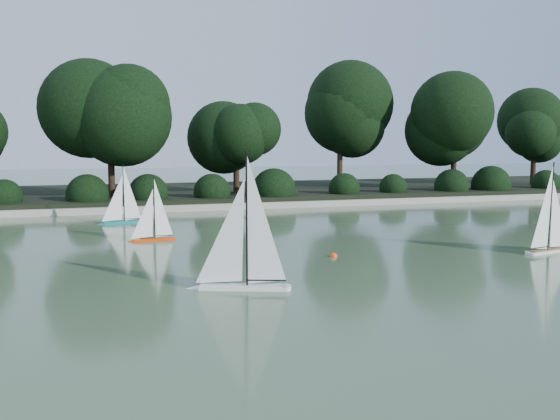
% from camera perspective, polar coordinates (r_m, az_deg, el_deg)
% --- Properties ---
extents(ground, '(80.00, 80.00, 0.00)m').
position_cam_1_polar(ground, '(9.62, 6.75, -5.45)').
color(ground, '#344529').
rests_on(ground, ground).
extents(pond_coping, '(40.00, 0.35, 0.18)m').
position_cam_1_polar(pond_coping, '(18.09, -5.23, 0.31)').
color(pond_coping, gray).
rests_on(pond_coping, ground).
extents(far_bank, '(40.00, 8.00, 0.30)m').
position_cam_1_polar(far_bank, '(21.99, -7.54, 1.47)').
color(far_bank, black).
rests_on(far_bank, ground).
extents(tree_line, '(26.31, 3.93, 4.39)m').
position_cam_1_polar(tree_line, '(20.67, -3.45, 8.13)').
color(tree_line, black).
rests_on(tree_line, ground).
extents(shrub_hedge, '(29.10, 1.10, 1.10)m').
position_cam_1_polar(shrub_hedge, '(18.93, -5.85, 1.65)').
color(shrub_hedge, black).
rests_on(shrub_hedge, ground).
extents(sailboat_white_a, '(1.40, 0.69, 1.95)m').
position_cam_1_polar(sailboat_white_a, '(8.27, -4.17, -5.18)').
color(sailboat_white_a, white).
rests_on(sailboat_white_a, ground).
extents(sailboat_white_b, '(1.25, 0.44, 1.70)m').
position_cam_1_polar(sailboat_white_b, '(12.06, 23.70, -2.31)').
color(sailboat_white_b, white).
rests_on(sailboat_white_b, ground).
extents(sailboat_orange, '(0.99, 0.22, 1.35)m').
position_cam_1_polar(sailboat_orange, '(12.59, -11.86, -1.81)').
color(sailboat_orange, '#E83904').
rests_on(sailboat_orange, ground).
extents(sailboat_teal, '(1.12, 0.29, 1.53)m').
position_cam_1_polar(sailboat_teal, '(15.45, -14.50, -0.31)').
color(sailboat_teal, '#0C7782').
rests_on(sailboat_teal, ground).
extents(race_buoy, '(0.14, 0.14, 0.14)m').
position_cam_1_polar(race_buoy, '(10.68, 4.91, -4.27)').
color(race_buoy, '#F0430C').
rests_on(race_buoy, ground).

